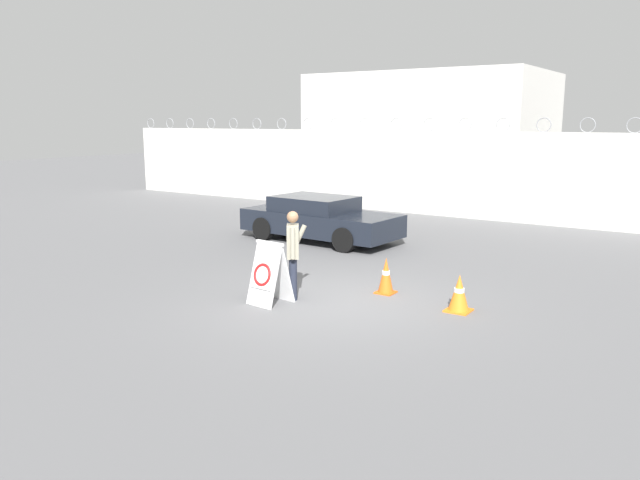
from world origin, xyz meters
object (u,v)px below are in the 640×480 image
barricade_sign (269,273)px  security_guard (293,251)px  traffic_cone_near (386,276)px  traffic_cone_mid (459,293)px  parked_car_front_coupe (319,219)px

barricade_sign → security_guard: (0.19, 0.51, 0.35)m
traffic_cone_near → traffic_cone_mid: traffic_cone_near is taller
security_guard → parked_car_front_coupe: 5.79m
traffic_cone_near → traffic_cone_mid: bearing=-11.5°
security_guard → parked_car_front_coupe: security_guard is taller
barricade_sign → traffic_cone_mid: (3.09, 1.49, -0.25)m
barricade_sign → parked_car_front_coupe: bearing=121.4°
traffic_cone_near → parked_car_front_coupe: size_ratio=0.16×
barricade_sign → security_guard: security_guard is taller
traffic_cone_near → parked_car_front_coupe: (-4.08, 3.75, 0.28)m
barricade_sign → traffic_cone_near: 2.35m
security_guard → parked_car_front_coupe: (-2.80, 5.07, -0.30)m
parked_car_front_coupe → traffic_cone_near: bearing=-39.4°
security_guard → traffic_cone_near: size_ratio=2.35×
traffic_cone_mid → security_guard: bearing=-161.3°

